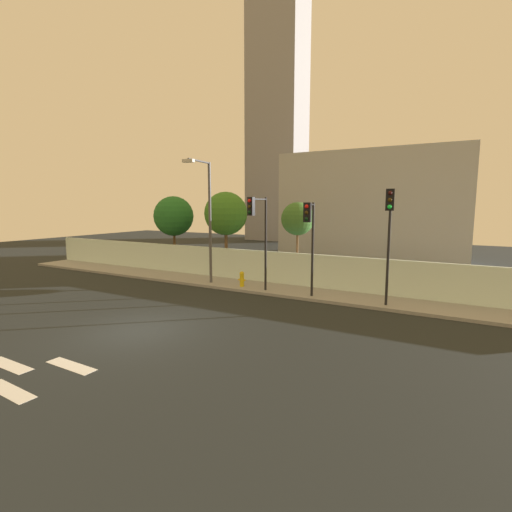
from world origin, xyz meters
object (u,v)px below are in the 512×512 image
object	(u,v)px
traffic_light_center	(389,223)
traffic_light_right	(258,224)
street_lamp_curbside	(207,212)
roadside_tree_midright	(298,219)
fire_hydrant	(242,278)
roadside_tree_leftmost	(174,216)
traffic_light_left	(310,229)
roadside_tree_midleft	(226,214)

from	to	relation	value
traffic_light_center	traffic_light_right	bearing A→B (deg)	-178.50
street_lamp_curbside	roadside_tree_midright	xyz separation A→B (m)	(3.90, 3.66, -0.46)
fire_hydrant	roadside_tree_midright	size ratio (longest dim) A/B	0.18
traffic_light_center	roadside_tree_leftmost	world-z (taller)	traffic_light_center
street_lamp_curbside	fire_hydrant	world-z (taller)	street_lamp_curbside
fire_hydrant	roadside_tree_leftmost	bearing A→B (deg)	156.39
roadside_tree_leftmost	traffic_light_left	bearing A→B (deg)	-18.73
fire_hydrant	roadside_tree_midleft	distance (m)	5.81
fire_hydrant	street_lamp_curbside	bearing A→B (deg)	-172.52
traffic_light_left	fire_hydrant	xyz separation A→B (m)	(-4.15, 0.65, -2.87)
fire_hydrant	traffic_light_center	bearing A→B (deg)	-4.19
street_lamp_curbside	roadside_tree_midleft	xyz separation A→B (m)	(-1.19, 3.66, -0.21)
fire_hydrant	traffic_light_right	bearing A→B (deg)	-27.31
roadside_tree_midright	traffic_light_right	bearing A→B (deg)	-95.62
roadside_tree_midright	traffic_light_left	bearing A→B (deg)	-59.94
traffic_light_center	street_lamp_curbside	xyz separation A→B (m)	(-9.78, 0.29, 0.38)
traffic_light_right	street_lamp_curbside	size ratio (longest dim) A/B	0.71
traffic_light_right	roadside_tree_leftmost	world-z (taller)	roadside_tree_leftmost
traffic_light_right	street_lamp_curbside	distance (m)	3.57
traffic_light_left	traffic_light_center	size ratio (longest dim) A/B	0.89
traffic_light_center	roadside_tree_midleft	distance (m)	11.67
street_lamp_curbside	traffic_light_center	bearing A→B (deg)	-1.70
fire_hydrant	roadside_tree_leftmost	world-z (taller)	roadside_tree_leftmost
street_lamp_curbside	roadside_tree_midright	bearing A→B (deg)	43.17
roadside_tree_leftmost	roadside_tree_midright	world-z (taller)	roadside_tree_leftmost
traffic_light_right	roadside_tree_leftmost	distance (m)	10.03
street_lamp_curbside	traffic_light_left	bearing A→B (deg)	-3.45
traffic_light_right	street_lamp_curbside	xyz separation A→B (m)	(-3.49, 0.46, 0.56)
traffic_light_left	fire_hydrant	bearing A→B (deg)	171.11
roadside_tree_midleft	fire_hydrant	bearing A→B (deg)	-45.92
fire_hydrant	roadside_tree_midright	distance (m)	4.97
street_lamp_curbside	roadside_tree_midleft	world-z (taller)	street_lamp_curbside
roadside_tree_leftmost	fire_hydrant	bearing A→B (deg)	-23.61
roadside_tree_leftmost	roadside_tree_midright	size ratio (longest dim) A/B	1.09
traffic_light_right	roadside_tree_midright	size ratio (longest dim) A/B	1.01
traffic_light_center	roadside_tree_midleft	world-z (taller)	roadside_tree_midleft
street_lamp_curbside	roadside_tree_midright	distance (m)	5.36
roadside_tree_midleft	roadside_tree_midright	bearing A→B (deg)	-0.00
traffic_light_right	roadside_tree_midleft	xyz separation A→B (m)	(-4.69, 4.11, 0.35)
roadside_tree_midleft	traffic_light_center	bearing A→B (deg)	-19.77
traffic_light_right	fire_hydrant	size ratio (longest dim) A/B	5.75
fire_hydrant	roadside_tree_midleft	bearing A→B (deg)	134.08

